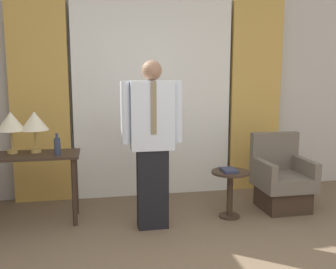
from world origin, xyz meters
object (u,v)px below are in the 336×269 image
(side_table, at_px, (230,186))
(table_lamp_left, at_px, (11,122))
(bottle_near_edge, at_px, (57,146))
(table_lamp_right, at_px, (34,122))
(desk, at_px, (24,166))
(person, at_px, (152,139))
(book, at_px, (229,170))
(armchair, at_px, (281,181))

(side_table, bearing_deg, table_lamp_left, 171.71)
(bottle_near_edge, relative_size, side_table, 0.43)
(table_lamp_left, height_order, bottle_near_edge, table_lamp_left)
(table_lamp_right, bearing_deg, desk, -149.64)
(person, relative_size, side_table, 3.25)
(bottle_near_edge, xyz_separation_m, side_table, (1.85, -0.17, -0.49))
(desk, distance_m, table_lamp_left, 0.49)
(book, bearing_deg, desk, 172.79)
(table_lamp_right, xyz_separation_m, book, (2.07, -0.35, -0.55))
(table_lamp_right, xyz_separation_m, side_table, (2.09, -0.34, -0.73))
(bottle_near_edge, xyz_separation_m, armchair, (2.56, -0.00, -0.52))
(table_lamp_right, bearing_deg, book, -9.50)
(desk, bearing_deg, bottle_near_edge, -15.39)
(armchair, relative_size, side_table, 1.67)
(table_lamp_right, bearing_deg, person, -20.52)
(table_lamp_left, distance_m, side_table, 2.46)
(desk, xyz_separation_m, book, (2.18, -0.28, -0.08))
(bottle_near_edge, distance_m, book, 1.86)
(desk, distance_m, table_lamp_right, 0.49)
(person, bearing_deg, table_lamp_right, 159.48)
(person, bearing_deg, bottle_near_edge, 163.70)
(table_lamp_left, distance_m, armchair, 3.13)
(table_lamp_right, height_order, armchair, table_lamp_right)
(armchair, height_order, side_table, armchair)
(book, bearing_deg, bottle_near_edge, 174.43)
(table_lamp_right, relative_size, bottle_near_edge, 1.95)
(table_lamp_right, relative_size, side_table, 0.84)
(table_lamp_right, distance_m, side_table, 2.24)
(person, height_order, side_table, person)
(side_table, bearing_deg, table_lamp_right, 170.78)
(table_lamp_left, height_order, book, table_lamp_left)
(desk, xyz_separation_m, table_lamp_left, (-0.12, 0.07, 0.47))
(table_lamp_left, xyz_separation_m, person, (1.44, -0.45, -0.15))
(table_lamp_left, relative_size, armchair, 0.50)
(table_lamp_left, relative_size, person, 0.26)
(table_lamp_right, height_order, bottle_near_edge, table_lamp_right)
(table_lamp_right, height_order, side_table, table_lamp_right)
(person, distance_m, armchair, 1.74)
(bottle_near_edge, height_order, person, person)
(desk, distance_m, book, 2.20)
(armchair, bearing_deg, desk, 177.99)
(table_lamp_left, height_order, armchair, table_lamp_left)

